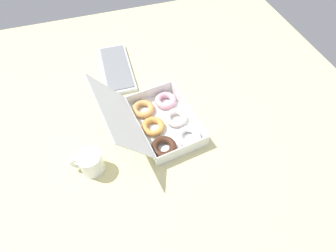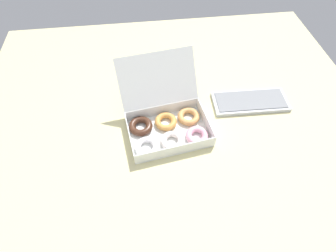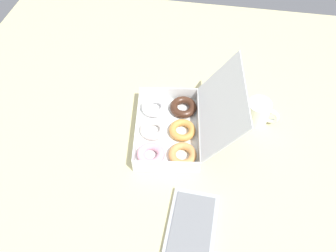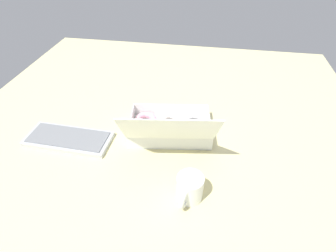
{
  "view_description": "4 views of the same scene",
  "coord_description": "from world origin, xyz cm",
  "views": [
    {
      "loc": [
        -66.68,
        21.1,
        88.66
      ],
      "look_at": [
        -6.12,
        1.65,
        2.03
      ],
      "focal_mm": 28.0,
      "sensor_mm": 36.0,
      "label": 1
    },
    {
      "loc": [
        -12.07,
        -62.59,
        90.87
      ],
      "look_at": [
        -3.95,
        2.15,
        5.4
      ],
      "focal_mm": 28.0,
      "sensor_mm": 36.0,
      "label": 2
    },
    {
      "loc": [
        66.97,
        14.22,
        95.51
      ],
      "look_at": [
        -4.58,
        2.19,
        2.62
      ],
      "focal_mm": 35.0,
      "sensor_mm": 36.0,
      "label": 3
    },
    {
      "loc": [
        -16.68,
        86.01,
        72.8
      ],
      "look_at": [
        -3.22,
        5.15,
        5.12
      ],
      "focal_mm": 28.0,
      "sensor_mm": 36.0,
      "label": 4
    }
  ],
  "objects": [
    {
      "name": "keyboard",
      "position": [
        36.22,
        14.93,
        1.06
      ],
      "size": [
        34.9,
        15.22,
        2.2
      ],
      "color": "silver",
      "rests_on": "ground_plane"
    },
    {
      "name": "ground_plane",
      "position": [
        0.0,
        0.0,
        -1.0
      ],
      "size": [
        180.0,
        180.0,
        2.0
      ],
      "primitive_type": "cube",
      "color": "beige"
    },
    {
      "name": "donut_box",
      "position": [
        -4.19,
        4.6,
        3.49
      ],
      "size": [
        37.75,
        39.35,
        24.93
      ],
      "color": "white",
      "rests_on": "ground_plane"
    },
    {
      "name": "coffee_mug",
      "position": [
        -14.92,
        34.09,
        4.65
      ],
      "size": [
        8.6,
        12.14,
        9.06
      ],
      "color": "white",
      "rests_on": "ground_plane"
    }
  ]
}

